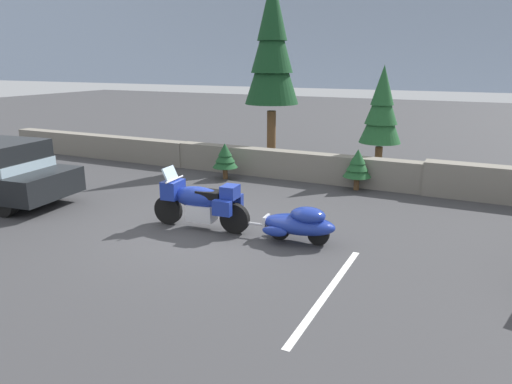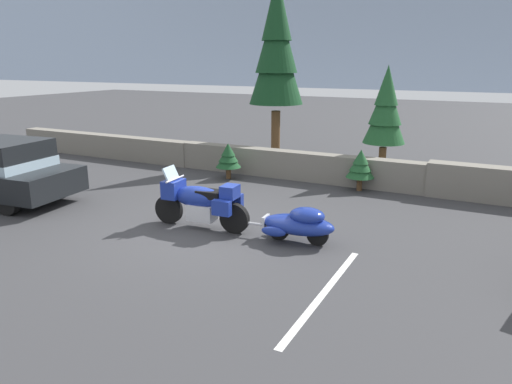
% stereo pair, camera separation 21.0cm
% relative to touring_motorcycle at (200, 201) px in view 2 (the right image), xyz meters
% --- Properties ---
extents(ground_plane, '(80.00, 80.00, 0.00)m').
position_rel_touring_motorcycle_xyz_m(ground_plane, '(0.05, -0.18, -0.62)').
color(ground_plane, '#38383A').
extents(stone_guard_wall, '(24.00, 0.56, 0.94)m').
position_rel_touring_motorcycle_xyz_m(stone_guard_wall, '(0.46, 5.18, -0.17)').
color(stone_guard_wall, slate).
rests_on(stone_guard_wall, ground).
extents(distant_ridgeline, '(240.00, 80.00, 16.00)m').
position_rel_touring_motorcycle_xyz_m(distant_ridgeline, '(0.05, 95.21, 7.38)').
color(distant_ridgeline, '#8C9EB7').
rests_on(distant_ridgeline, ground).
extents(touring_motorcycle, '(2.31, 0.84, 1.33)m').
position_rel_touring_motorcycle_xyz_m(touring_motorcycle, '(0.00, 0.00, 0.00)').
color(touring_motorcycle, black).
rests_on(touring_motorcycle, ground).
extents(car_shaped_trailer, '(2.22, 0.83, 0.76)m').
position_rel_touring_motorcycle_xyz_m(car_shaped_trailer, '(2.27, 0.16, -0.21)').
color(car_shaped_trailer, black).
rests_on(car_shaped_trailer, ground).
extents(pine_tree_tall, '(1.90, 1.90, 6.48)m').
position_rel_touring_motorcycle_xyz_m(pine_tree_tall, '(-1.53, 7.24, 3.44)').
color(pine_tree_tall, brown).
rests_on(pine_tree_tall, ground).
extents(pine_tree_secondary, '(1.28, 1.28, 3.49)m').
position_rel_touring_motorcycle_xyz_m(pine_tree_secondary, '(2.51, 6.44, 1.56)').
color(pine_tree_secondary, brown).
rests_on(pine_tree_secondary, ground).
extents(pine_sapling_near, '(0.80, 0.80, 1.19)m').
position_rel_touring_motorcycle_xyz_m(pine_sapling_near, '(2.28, 4.74, 0.12)').
color(pine_sapling_near, brown).
rests_on(pine_sapling_near, ground).
extents(pine_sapling_farther, '(0.79, 0.79, 1.13)m').
position_rel_touring_motorcycle_xyz_m(pine_sapling_farther, '(-1.78, 4.26, 0.08)').
color(pine_sapling_farther, brown).
rests_on(pine_sapling_farther, ground).
extents(parking_stripe_marker, '(0.12, 3.60, 0.01)m').
position_rel_touring_motorcycle_xyz_m(parking_stripe_marker, '(3.47, -1.68, -0.62)').
color(parking_stripe_marker, silver).
rests_on(parking_stripe_marker, ground).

